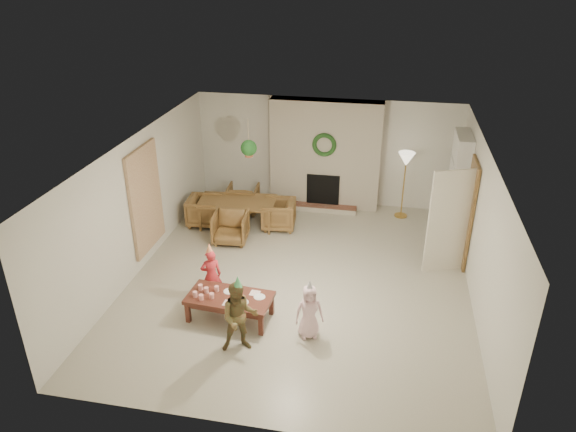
% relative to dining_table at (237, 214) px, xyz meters
% --- Properties ---
extents(floor, '(7.00, 7.00, 0.00)m').
position_rel_dining_table_xyz_m(floor, '(1.70, -1.84, -0.29)').
color(floor, '#B7B29E').
rests_on(floor, ground).
extents(ceiling, '(7.00, 7.00, 0.00)m').
position_rel_dining_table_xyz_m(ceiling, '(1.70, -1.84, 2.21)').
color(ceiling, white).
rests_on(ceiling, wall_back).
extents(wall_back, '(7.00, 0.00, 7.00)m').
position_rel_dining_table_xyz_m(wall_back, '(1.70, 1.66, 0.96)').
color(wall_back, silver).
rests_on(wall_back, floor).
extents(wall_front, '(7.00, 0.00, 7.00)m').
position_rel_dining_table_xyz_m(wall_front, '(1.70, -5.34, 0.96)').
color(wall_front, silver).
rests_on(wall_front, floor).
extents(wall_left, '(0.00, 7.00, 7.00)m').
position_rel_dining_table_xyz_m(wall_left, '(-1.30, -1.84, 0.96)').
color(wall_left, silver).
rests_on(wall_left, floor).
extents(wall_right, '(0.00, 7.00, 7.00)m').
position_rel_dining_table_xyz_m(wall_right, '(4.70, -1.84, 0.96)').
color(wall_right, silver).
rests_on(wall_right, floor).
extents(fireplace_mass, '(2.50, 0.40, 2.50)m').
position_rel_dining_table_xyz_m(fireplace_mass, '(1.70, 1.46, 0.96)').
color(fireplace_mass, '#591E17').
rests_on(fireplace_mass, floor).
extents(fireplace_hearth, '(1.60, 0.30, 0.12)m').
position_rel_dining_table_xyz_m(fireplace_hearth, '(1.70, 1.11, -0.23)').
color(fireplace_hearth, '#5D2719').
rests_on(fireplace_hearth, floor).
extents(fireplace_firebox, '(0.75, 0.12, 0.75)m').
position_rel_dining_table_xyz_m(fireplace_firebox, '(1.70, 1.28, 0.16)').
color(fireplace_firebox, black).
rests_on(fireplace_firebox, floor).
extents(fireplace_wreath, '(0.54, 0.10, 0.54)m').
position_rel_dining_table_xyz_m(fireplace_wreath, '(1.70, 1.23, 1.26)').
color(fireplace_wreath, '#184018').
rests_on(fireplace_wreath, fireplace_mass).
extents(floor_lamp_base, '(0.28, 0.28, 0.03)m').
position_rel_dining_table_xyz_m(floor_lamp_base, '(3.50, 1.16, -0.27)').
color(floor_lamp_base, gold).
rests_on(floor_lamp_base, floor).
extents(floor_lamp_post, '(0.03, 0.03, 1.36)m').
position_rel_dining_table_xyz_m(floor_lamp_post, '(3.50, 1.16, 0.42)').
color(floor_lamp_post, gold).
rests_on(floor_lamp_post, floor).
extents(floor_lamp_shade, '(0.36, 0.36, 0.30)m').
position_rel_dining_table_xyz_m(floor_lamp_shade, '(3.50, 1.16, 1.08)').
color(floor_lamp_shade, beige).
rests_on(floor_lamp_shade, floor_lamp_post).
extents(bookshelf_carcass, '(0.30, 1.00, 2.20)m').
position_rel_dining_table_xyz_m(bookshelf_carcass, '(4.54, 0.46, 0.81)').
color(bookshelf_carcass, white).
rests_on(bookshelf_carcass, floor).
extents(bookshelf_shelf_a, '(0.30, 0.92, 0.03)m').
position_rel_dining_table_xyz_m(bookshelf_shelf_a, '(4.52, 0.46, 0.16)').
color(bookshelf_shelf_a, white).
rests_on(bookshelf_shelf_a, bookshelf_carcass).
extents(bookshelf_shelf_b, '(0.30, 0.92, 0.03)m').
position_rel_dining_table_xyz_m(bookshelf_shelf_b, '(4.52, 0.46, 0.56)').
color(bookshelf_shelf_b, white).
rests_on(bookshelf_shelf_b, bookshelf_carcass).
extents(bookshelf_shelf_c, '(0.30, 0.92, 0.03)m').
position_rel_dining_table_xyz_m(bookshelf_shelf_c, '(4.52, 0.46, 0.96)').
color(bookshelf_shelf_c, white).
rests_on(bookshelf_shelf_c, bookshelf_carcass).
extents(bookshelf_shelf_d, '(0.30, 0.92, 0.03)m').
position_rel_dining_table_xyz_m(bookshelf_shelf_d, '(4.52, 0.46, 1.36)').
color(bookshelf_shelf_d, white).
rests_on(bookshelf_shelf_d, bookshelf_carcass).
extents(books_row_lower, '(0.20, 0.40, 0.24)m').
position_rel_dining_table_xyz_m(books_row_lower, '(4.50, 0.31, 0.30)').
color(books_row_lower, maroon).
rests_on(books_row_lower, bookshelf_shelf_a).
extents(books_row_mid, '(0.20, 0.44, 0.24)m').
position_rel_dining_table_xyz_m(books_row_mid, '(4.50, 0.51, 0.70)').
color(books_row_mid, '#26498C').
rests_on(books_row_mid, bookshelf_shelf_b).
extents(books_row_upper, '(0.20, 0.36, 0.22)m').
position_rel_dining_table_xyz_m(books_row_upper, '(4.50, 0.36, 1.09)').
color(books_row_upper, gold).
rests_on(books_row_upper, bookshelf_shelf_c).
extents(door_frame, '(0.05, 0.86, 2.04)m').
position_rel_dining_table_xyz_m(door_frame, '(4.66, -0.64, 0.73)').
color(door_frame, brown).
rests_on(door_frame, floor).
extents(door_leaf, '(0.77, 0.32, 2.00)m').
position_rel_dining_table_xyz_m(door_leaf, '(4.28, -1.02, 0.71)').
color(door_leaf, beige).
rests_on(door_leaf, floor).
extents(curtain_panel, '(0.06, 1.20, 2.00)m').
position_rel_dining_table_xyz_m(curtain_panel, '(-1.26, -1.64, 0.96)').
color(curtain_panel, beige).
rests_on(curtain_panel, wall_left).
extents(dining_table, '(1.72, 1.06, 0.58)m').
position_rel_dining_table_xyz_m(dining_table, '(0.00, 0.00, 0.00)').
color(dining_table, brown).
rests_on(dining_table, floor).
extents(dining_chair_near, '(0.74, 0.76, 0.64)m').
position_rel_dining_table_xyz_m(dining_chair_near, '(0.06, -0.72, 0.03)').
color(dining_chair_near, brown).
rests_on(dining_chair_near, floor).
extents(dining_chair_far, '(0.74, 0.76, 0.64)m').
position_rel_dining_table_xyz_m(dining_chair_far, '(-0.06, 0.72, 0.03)').
color(dining_chair_far, brown).
rests_on(dining_chair_far, floor).
extents(dining_chair_left, '(0.76, 0.74, 0.64)m').
position_rel_dining_table_xyz_m(dining_chair_left, '(-0.72, -0.06, 0.03)').
color(dining_chair_left, brown).
rests_on(dining_chair_left, floor).
extents(dining_chair_right, '(0.76, 0.74, 0.64)m').
position_rel_dining_table_xyz_m(dining_chair_right, '(0.90, 0.08, 0.03)').
color(dining_chair_right, brown).
rests_on(dining_chair_right, floor).
extents(hanging_plant_cord, '(0.01, 0.01, 0.70)m').
position_rel_dining_table_xyz_m(hanging_plant_cord, '(0.40, -0.34, 1.86)').
color(hanging_plant_cord, tan).
rests_on(hanging_plant_cord, ceiling).
extents(hanging_plant_pot, '(0.16, 0.16, 0.12)m').
position_rel_dining_table_xyz_m(hanging_plant_pot, '(0.40, -0.34, 1.51)').
color(hanging_plant_pot, '#9D5032').
rests_on(hanging_plant_pot, hanging_plant_cord).
extents(hanging_plant_foliage, '(0.32, 0.32, 0.32)m').
position_rel_dining_table_xyz_m(hanging_plant_foliage, '(0.40, -0.34, 1.63)').
color(hanging_plant_foliage, '#18491B').
rests_on(hanging_plant_foliage, hanging_plant_pot).
extents(coffee_table_top, '(1.41, 0.78, 0.06)m').
position_rel_dining_table_xyz_m(coffee_table_top, '(0.79, -3.22, 0.10)').
color(coffee_table_top, '#58291D').
rests_on(coffee_table_top, floor).
extents(coffee_table_apron, '(1.29, 0.67, 0.08)m').
position_rel_dining_table_xyz_m(coffee_table_apron, '(0.79, -3.22, 0.02)').
color(coffee_table_apron, '#58291D').
rests_on(coffee_table_apron, floor).
extents(coffee_leg_fl, '(0.08, 0.08, 0.36)m').
position_rel_dining_table_xyz_m(coffee_leg_fl, '(0.16, -3.45, -0.11)').
color(coffee_leg_fl, '#58291D').
rests_on(coffee_leg_fl, floor).
extents(coffee_leg_fr, '(0.08, 0.08, 0.36)m').
position_rel_dining_table_xyz_m(coffee_leg_fr, '(1.39, -3.54, -0.11)').
color(coffee_leg_fr, '#58291D').
rests_on(coffee_leg_fr, floor).
extents(coffee_leg_bl, '(0.08, 0.08, 0.36)m').
position_rel_dining_table_xyz_m(coffee_leg_bl, '(0.20, -2.90, -0.11)').
color(coffee_leg_bl, '#58291D').
rests_on(coffee_leg_bl, floor).
extents(coffee_leg_br, '(0.08, 0.08, 0.36)m').
position_rel_dining_table_xyz_m(coffee_leg_br, '(1.43, -2.99, -0.11)').
color(coffee_leg_br, '#58291D').
rests_on(coffee_leg_br, floor).
extents(cup_a, '(0.08, 0.08, 0.09)m').
position_rel_dining_table_xyz_m(cup_a, '(0.26, -3.34, 0.18)').
color(cup_a, white).
rests_on(cup_a, coffee_table_top).
extents(cup_b, '(0.08, 0.08, 0.09)m').
position_rel_dining_table_xyz_m(cup_b, '(0.28, -3.13, 0.18)').
color(cup_b, white).
rests_on(cup_b, coffee_table_top).
extents(cup_c, '(0.08, 0.08, 0.09)m').
position_rel_dining_table_xyz_m(cup_c, '(0.38, -3.40, 0.18)').
color(cup_c, white).
rests_on(cup_c, coffee_table_top).
extents(cup_d, '(0.08, 0.08, 0.09)m').
position_rel_dining_table_xyz_m(cup_d, '(0.40, -3.19, 0.18)').
color(cup_d, white).
rests_on(cup_d, coffee_table_top).
extents(cup_e, '(0.08, 0.08, 0.09)m').
position_rel_dining_table_xyz_m(cup_e, '(0.53, -3.33, 0.18)').
color(cup_e, white).
rests_on(cup_e, coffee_table_top).
extents(cup_f, '(0.08, 0.08, 0.09)m').
position_rel_dining_table_xyz_m(cup_f, '(0.55, -3.12, 0.18)').
color(cup_f, white).
rests_on(cup_f, coffee_table_top).
extents(plate_a, '(0.20, 0.20, 0.01)m').
position_rel_dining_table_xyz_m(plate_a, '(0.75, -3.09, 0.13)').
color(plate_a, white).
rests_on(plate_a, coffee_table_top).
extents(plate_b, '(0.20, 0.20, 0.01)m').
position_rel_dining_table_xyz_m(plate_b, '(1.05, -3.35, 0.13)').
color(plate_b, white).
rests_on(plate_b, coffee_table_top).
extents(plate_c, '(0.20, 0.20, 0.01)m').
position_rel_dining_table_xyz_m(plate_c, '(1.27, -3.15, 0.13)').
color(plate_c, white).
rests_on(plate_c, coffee_table_top).
extents(food_scoop, '(0.08, 0.08, 0.07)m').
position_rel_dining_table_xyz_m(food_scoop, '(1.05, -3.35, 0.17)').
color(food_scoop, tan).
rests_on(food_scoop, plate_b).
extents(napkin_left, '(0.17, 0.17, 0.01)m').
position_rel_dining_table_xyz_m(napkin_left, '(0.83, -3.41, 0.13)').
color(napkin_left, '#F7B6B6').
rests_on(napkin_left, coffee_table_top).
extents(napkin_right, '(0.17, 0.17, 0.01)m').
position_rel_dining_table_xyz_m(napkin_right, '(1.17, -3.06, 0.13)').
color(napkin_right, '#F7B6B6').
rests_on(napkin_right, coffee_table_top).
extents(child_red, '(0.42, 0.36, 0.96)m').
position_rel_dining_table_xyz_m(child_red, '(0.34, -2.77, 0.19)').
color(child_red, red).
rests_on(child_red, floor).
extents(party_hat_red, '(0.15, 0.15, 0.18)m').
position_rel_dining_table_xyz_m(party_hat_red, '(0.34, -2.77, 0.71)').
color(party_hat_red, '#EFC64F').
rests_on(party_hat_red, child_red).
extents(child_plaid, '(0.67, 0.59, 1.15)m').
position_rel_dining_table_xyz_m(child_plaid, '(1.16, -3.92, 0.28)').
color(child_plaid, brown).
rests_on(child_plaid, floor).
extents(party_hat_plaid, '(0.14, 0.14, 0.19)m').
position_rel_dining_table_xyz_m(party_hat_plaid, '(1.16, -3.92, 0.90)').
color(party_hat_plaid, '#4CB267').
rests_on(party_hat_plaid, child_plaid).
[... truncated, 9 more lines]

